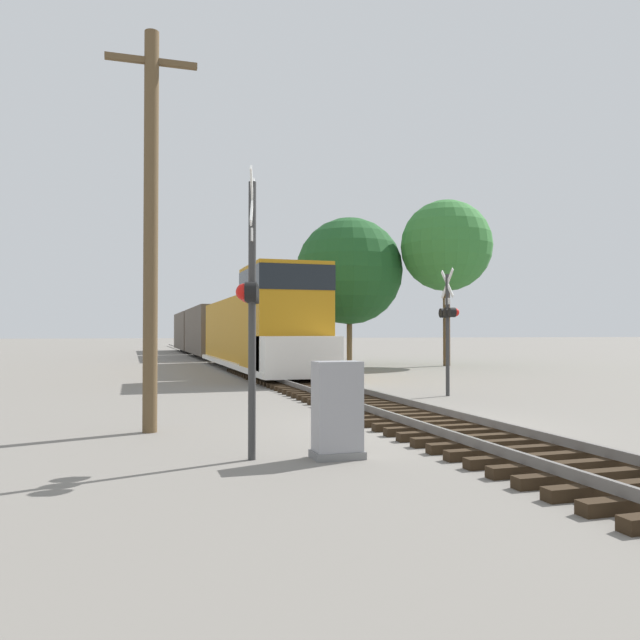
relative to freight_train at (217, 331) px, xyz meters
name	(u,v)px	position (x,y,z in m)	size (l,w,h in m)	color
ground_plane	(426,427)	(0.00, -33.23, -2.06)	(400.00, 400.00, 0.00)	slate
rail_track_bed	(426,420)	(0.00, -33.23, -1.92)	(2.60, 160.00, 0.31)	black
freight_train	(217,331)	(0.00, 0.00, 0.00)	(2.98, 49.12, 4.69)	#B77A14
crossing_signal_near	(250,298)	(-4.17, -35.51, 0.47)	(0.52, 1.01, 4.52)	#333333
crossing_signal_far	(448,318)	(3.55, -27.70, 0.36)	(0.40, 1.01, 3.97)	#333333
relay_cabinet	(337,410)	(-2.83, -35.80, -1.30)	(0.81, 0.51, 1.53)	slate
utility_pole	(151,224)	(-5.58, -32.30, 2.09)	(1.80, 0.29, 8.04)	brown
tree_far_right	(446,246)	(11.94, -12.09, 5.05)	(5.40, 5.40, 9.83)	brown
tree_mid_background	(349,271)	(7.00, -8.83, 3.72)	(6.60, 6.60, 9.08)	brown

